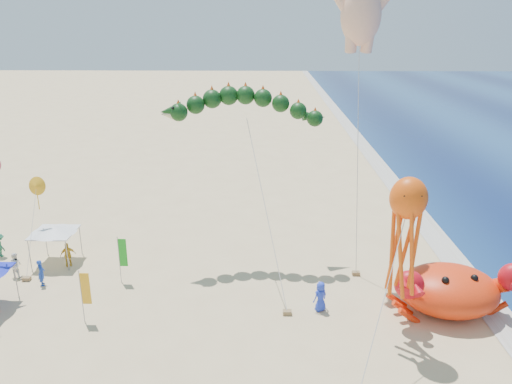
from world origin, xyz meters
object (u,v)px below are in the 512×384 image
Objects in this scene: dragon_kite at (244,111)px; cherub_kite at (362,3)px; octopus_kite at (405,228)px; canopy_white at (54,230)px; crab_inflatable at (450,289)px.

cherub_kite reaches higher than dragon_kite.
octopus_kite is (1.26, -8.94, -10.68)m from cherub_kite.
cherub_kite is 25.08m from canopy_white.
crab_inflatable is 0.66× the size of dragon_kite.
crab_inflatable is 0.85× the size of octopus_kite.
dragon_kite is 1.29× the size of octopus_kite.
dragon_kite is (-12.10, 7.14, 9.04)m from crab_inflatable.
canopy_white is (-21.58, 8.77, -4.02)m from octopus_kite.
cherub_kite reaches higher than crab_inflatable.
crab_inflatable reaches higher than canopy_white.
dragon_kite is 0.60× the size of cherub_kite.
octopus_kite reaches higher than crab_inflatable.
dragon_kite is 13.66m from octopus_kite.
cherub_kite is at bearing -8.59° from dragon_kite.
dragon_kite reaches higher than octopus_kite.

